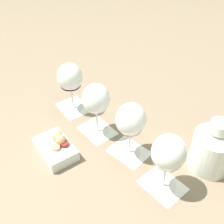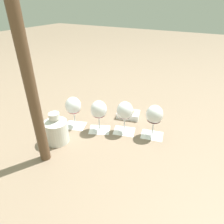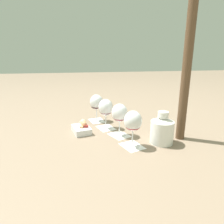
{
  "view_description": "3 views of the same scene",
  "coord_description": "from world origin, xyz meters",
  "px_view_note": "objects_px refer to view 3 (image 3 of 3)",
  "views": [
    {
      "loc": [
        -0.58,
        0.24,
        0.64
      ],
      "look_at": [
        0.0,
        0.0,
        0.12
      ],
      "focal_mm": 45.0,
      "sensor_mm": 36.0,
      "label": 1
    },
    {
      "loc": [
        0.45,
        -0.8,
        0.64
      ],
      "look_at": [
        0.0,
        0.0,
        0.12
      ],
      "focal_mm": 32.0,
      "sensor_mm": 36.0,
      "label": 2
    },
    {
      "loc": [
        -1.07,
        0.2,
        0.43
      ],
      "look_at": [
        0.0,
        0.0,
        0.12
      ],
      "focal_mm": 32.0,
      "sensor_mm": 36.0,
      "label": 3
    }
  ],
  "objects_px": {
    "wine_glass_0": "(133,123)",
    "wine_glass_1": "(120,114)",
    "snack_dish": "(82,129)",
    "umbrella_pole": "(187,65)",
    "wine_glass_3": "(96,103)",
    "ceramic_vase": "(162,130)",
    "wine_glass_2": "(106,109)"
  },
  "relations": [
    {
      "from": "wine_glass_0",
      "to": "wine_glass_2",
      "type": "xyz_separation_m",
      "value": [
        0.27,
        0.09,
        -0.0
      ]
    },
    {
      "from": "ceramic_vase",
      "to": "umbrella_pole",
      "type": "distance_m",
      "value": 0.34
    },
    {
      "from": "wine_glass_2",
      "to": "ceramic_vase",
      "type": "distance_m",
      "value": 0.36
    },
    {
      "from": "wine_glass_0",
      "to": "wine_glass_1",
      "type": "distance_m",
      "value": 0.15
    },
    {
      "from": "wine_glass_3",
      "to": "umbrella_pole",
      "type": "bearing_deg",
      "value": -132.6
    },
    {
      "from": "wine_glass_0",
      "to": "wine_glass_3",
      "type": "height_order",
      "value": "same"
    },
    {
      "from": "wine_glass_0",
      "to": "umbrella_pole",
      "type": "xyz_separation_m",
      "value": [
        0.05,
        -0.28,
        0.26
      ]
    },
    {
      "from": "wine_glass_0",
      "to": "wine_glass_1",
      "type": "relative_size",
      "value": 1.0
    },
    {
      "from": "wine_glass_3",
      "to": "umbrella_pole",
      "type": "xyz_separation_m",
      "value": [
        -0.37,
        -0.41,
        0.26
      ]
    },
    {
      "from": "wine_glass_1",
      "to": "ceramic_vase",
      "type": "bearing_deg",
      "value": -125.6
    },
    {
      "from": "wine_glass_3",
      "to": "ceramic_vase",
      "type": "xyz_separation_m",
      "value": [
        -0.41,
        -0.28,
        -0.05
      ]
    },
    {
      "from": "wine_glass_1",
      "to": "wine_glass_3",
      "type": "bearing_deg",
      "value": 18.93
    },
    {
      "from": "wine_glass_0",
      "to": "wine_glass_2",
      "type": "relative_size",
      "value": 1.0
    },
    {
      "from": "snack_dish",
      "to": "wine_glass_0",
      "type": "bearing_deg",
      "value": -134.21
    },
    {
      "from": "wine_glass_0",
      "to": "wine_glass_3",
      "type": "relative_size",
      "value": 1.0
    },
    {
      "from": "snack_dish",
      "to": "umbrella_pole",
      "type": "distance_m",
      "value": 0.65
    },
    {
      "from": "ceramic_vase",
      "to": "snack_dish",
      "type": "height_order",
      "value": "ceramic_vase"
    },
    {
      "from": "ceramic_vase",
      "to": "snack_dish",
      "type": "relative_size",
      "value": 1.1
    },
    {
      "from": "wine_glass_0",
      "to": "ceramic_vase",
      "type": "height_order",
      "value": "wine_glass_0"
    },
    {
      "from": "wine_glass_2",
      "to": "wine_glass_3",
      "type": "relative_size",
      "value": 1.0
    },
    {
      "from": "snack_dish",
      "to": "wine_glass_1",
      "type": "bearing_deg",
      "value": -112.16
    },
    {
      "from": "ceramic_vase",
      "to": "wine_glass_1",
      "type": "bearing_deg",
      "value": 54.4
    },
    {
      "from": "wine_glass_2",
      "to": "umbrella_pole",
      "type": "xyz_separation_m",
      "value": [
        -0.22,
        -0.37,
        0.26
      ]
    },
    {
      "from": "snack_dish",
      "to": "umbrella_pole",
      "type": "height_order",
      "value": "umbrella_pole"
    },
    {
      "from": "wine_glass_0",
      "to": "wine_glass_3",
      "type": "distance_m",
      "value": 0.44
    },
    {
      "from": "wine_glass_0",
      "to": "umbrella_pole",
      "type": "distance_m",
      "value": 0.39
    },
    {
      "from": "ceramic_vase",
      "to": "umbrella_pole",
      "type": "relative_size",
      "value": 0.21
    },
    {
      "from": "wine_glass_1",
      "to": "ceramic_vase",
      "type": "relative_size",
      "value": 1.08
    },
    {
      "from": "snack_dish",
      "to": "umbrella_pole",
      "type": "xyz_separation_m",
      "value": [
        -0.18,
        -0.51,
        0.36
      ]
    },
    {
      "from": "wine_glass_0",
      "to": "wine_glass_1",
      "type": "height_order",
      "value": "same"
    },
    {
      "from": "wine_glass_3",
      "to": "wine_glass_0",
      "type": "bearing_deg",
      "value": -163.34
    },
    {
      "from": "wine_glass_3",
      "to": "umbrella_pole",
      "type": "height_order",
      "value": "umbrella_pole"
    }
  ]
}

